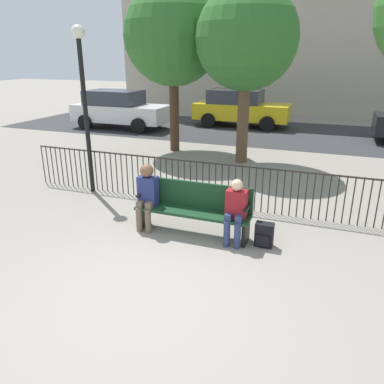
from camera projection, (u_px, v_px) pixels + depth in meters
name	position (u px, v px, depth m)	size (l,w,h in m)	color
ground_plane	(141.00, 295.00, 4.99)	(80.00, 80.00, 0.00)	gray
park_bench	(194.00, 206.00, 6.60)	(2.06, 0.45, 0.92)	#14381E
seated_person_0	(147.00, 192.00, 6.70)	(0.34, 0.39, 1.22)	brown
seated_person_1	(236.00, 209.00, 6.17)	(0.34, 0.39, 1.13)	navy
backpack	(264.00, 235.00, 6.21)	(0.30, 0.22, 0.41)	black
fence_railing	(216.00, 181.00, 7.77)	(9.01, 0.03, 0.95)	#2D2823
tree_0	(173.00, 36.00, 11.46)	(3.04, 3.04, 5.12)	#422D1E
tree_2	(247.00, 39.00, 10.11)	(2.81, 2.81, 4.87)	brown
lamp_post	(83.00, 86.00, 8.02)	(0.28, 0.28, 3.61)	black
street_surface	(278.00, 133.00, 15.54)	(24.00, 6.00, 0.01)	#333335
parked_car_1	(240.00, 107.00, 16.79)	(4.20, 1.94, 1.62)	yellow
parked_car_2	(119.00, 109.00, 16.34)	(4.20, 1.94, 1.62)	silver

